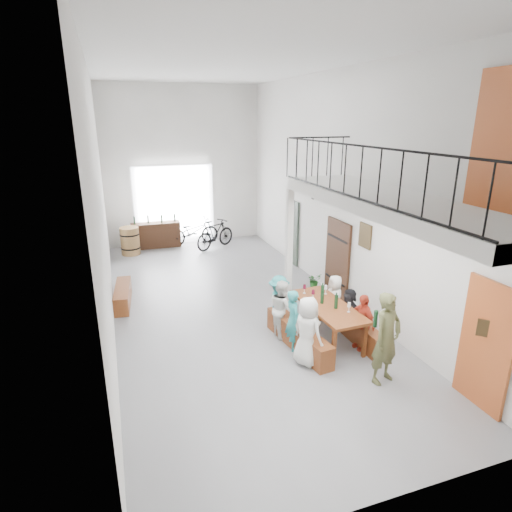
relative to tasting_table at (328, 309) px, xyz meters
name	(u,v)px	position (x,y,z in m)	size (l,w,h in m)	color
floor	(232,306)	(-1.40, 2.26, -0.71)	(12.00, 12.00, 0.00)	slate
room_walls	(229,158)	(-1.40, 2.26, 2.85)	(12.00, 12.00, 12.00)	white
gateway_portal	(174,205)	(-1.80, 8.20, 0.69)	(2.80, 0.08, 2.80)	white
right_wall_decor	(376,248)	(1.30, 0.39, 1.04)	(0.07, 8.28, 5.07)	#AC4B20
balcony	(389,205)	(0.58, -0.87, 2.26)	(1.52, 5.62, 4.00)	silver
tasting_table	(328,309)	(0.00, 0.00, 0.00)	(0.87, 1.98, 0.79)	brown
bench_inner	(298,337)	(-0.68, -0.09, -0.47)	(0.33, 2.06, 0.47)	brown
bench_wall	(352,326)	(0.57, -0.05, -0.47)	(0.27, 2.05, 0.47)	brown
tableware	(325,294)	(0.04, 0.23, 0.22)	(0.49, 1.20, 0.35)	black
side_bench	(123,295)	(-3.90, 3.25, -0.48)	(0.34, 1.58, 0.44)	brown
oak_barrel	(130,241)	(-3.46, 7.35, -0.24)	(0.63, 0.63, 0.93)	#956D44
serving_counter	(156,235)	(-2.54, 7.91, -0.26)	(1.67, 0.47, 0.88)	#3D2114
counter_bottles	(155,219)	(-2.54, 7.91, 0.32)	(1.44, 0.13, 0.28)	black
guest_left_a	(307,331)	(-0.78, -0.67, -0.04)	(0.65, 0.43, 1.34)	silver
guest_left_b	(293,320)	(-0.80, -0.08, -0.08)	(0.46, 0.30, 1.25)	teal
guest_left_c	(282,308)	(-0.80, 0.49, -0.09)	(0.60, 0.47, 1.23)	silver
guest_left_d	(279,302)	(-0.73, 0.83, -0.10)	(0.78, 0.45, 1.21)	teal
guest_right_a	(362,322)	(0.50, -0.51, -0.13)	(0.68, 0.28, 1.15)	#B8341F
guest_right_b	(349,311)	(0.57, 0.13, -0.20)	(0.94, 0.30, 1.01)	black
guest_right_c	(334,300)	(0.52, 0.64, -0.14)	(0.55, 0.36, 1.13)	silver
host_standing	(386,338)	(0.26, -1.61, 0.12)	(0.60, 0.39, 1.65)	#50532E
potted_plant	(314,280)	(1.05, 2.68, -0.51)	(0.36, 0.31, 0.40)	#134314
bicycle_near	(193,231)	(-1.25, 7.79, -0.22)	(0.65, 1.86, 0.98)	black
bicycle_far	(215,234)	(-0.60, 7.10, -0.19)	(0.48, 1.71, 1.03)	black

